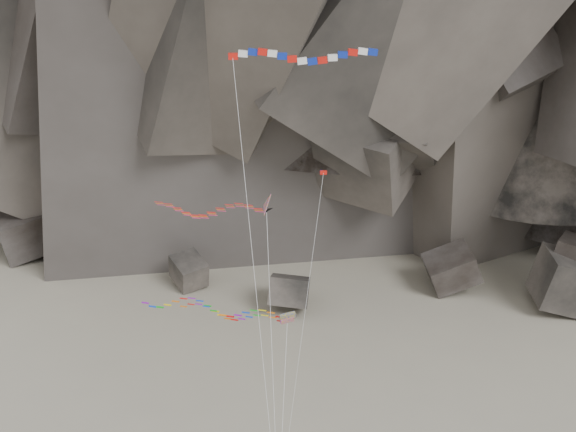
% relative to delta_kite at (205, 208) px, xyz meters
% --- Properties ---
extents(boulder_field, '(83.83, 17.10, 8.78)m').
position_rel_delta_kite_xyz_m(boulder_field, '(15.74, 33.69, -19.04)').
color(boulder_field, '#47423F').
rests_on(boulder_field, ground).
extents(delta_kite, '(10.92, 8.06, 21.79)m').
position_rel_delta_kite_xyz_m(delta_kite, '(0.00, 0.00, 0.00)').
color(delta_kite, red).
rests_on(delta_kite, ground).
extents(banner_kite, '(10.31, 11.22, 31.52)m').
position_rel_delta_kite_xyz_m(banner_kite, '(6.67, 2.61, 10.53)').
color(banner_kite, red).
rests_on(banner_kite, ground).
extents(parafoil_kite, '(12.36, 6.19, 13.46)m').
position_rel_delta_kite_xyz_m(parafoil_kite, '(0.42, -1.36, -7.32)').
color(parafoil_kite, '#CDB80B').
rests_on(parafoil_kite, ground).
extents(pennant_kite, '(2.07, 8.13, 23.28)m').
position_rel_delta_kite_xyz_m(pennant_kite, '(7.99, -1.42, -3.76)').
color(pennant_kite, red).
rests_on(pennant_kite, ground).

